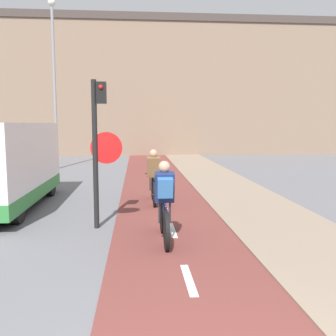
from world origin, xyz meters
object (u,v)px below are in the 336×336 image
(traffic_light_pole, at_px, (99,138))
(cyclist_far, at_px, (154,179))
(street_lamp_far, at_px, (54,69))
(cyclist_near, at_px, (164,204))
(van, at_px, (1,167))

(traffic_light_pole, bearing_deg, cyclist_far, 62.60)
(street_lamp_far, bearing_deg, cyclist_far, -62.58)
(traffic_light_pole, distance_m, cyclist_near, 2.08)
(cyclist_far, bearing_deg, traffic_light_pole, -117.40)
(cyclist_far, bearing_deg, van, -175.94)
(traffic_light_pole, height_order, cyclist_near, traffic_light_pole)
(cyclist_near, distance_m, cyclist_far, 3.48)
(street_lamp_far, distance_m, cyclist_far, 10.47)
(traffic_light_pole, xyz_separation_m, cyclist_far, (1.25, 2.41, -1.27))
(street_lamp_far, xyz_separation_m, cyclist_far, (4.42, -8.52, -4.17))
(van, bearing_deg, traffic_light_pole, -37.48)
(traffic_light_pole, distance_m, van, 3.59)
(cyclist_near, relative_size, cyclist_far, 1.04)
(street_lamp_far, distance_m, van, 9.57)
(cyclist_near, bearing_deg, van, 141.92)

